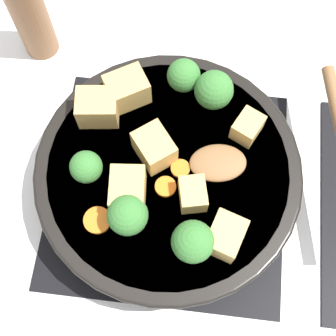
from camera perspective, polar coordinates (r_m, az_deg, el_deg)
ground_plane at (r=0.63m, az=0.00°, el=-2.47°), size 2.40×2.40×0.00m
front_burner_grate at (r=0.62m, az=0.00°, el=-2.11°), size 0.31×0.31×0.03m
skillet_pan at (r=0.58m, az=-0.28°, el=-0.82°), size 0.34×0.44×0.05m
wooden_spoon at (r=0.58m, az=14.87°, el=1.17°), size 0.24×0.22×0.02m
tofu_cube_center_large at (r=0.53m, az=-4.92°, el=-2.70°), size 0.05×0.04×0.04m
tofu_cube_near_handle at (r=0.57m, az=9.67°, el=4.93°), size 0.05×0.04×0.03m
tofu_cube_east_chunk at (r=0.52m, az=7.01°, el=-8.24°), size 0.05×0.05×0.04m
tofu_cube_west_chunk at (r=0.59m, az=-5.00°, el=9.55°), size 0.06×0.06×0.04m
tofu_cube_back_piece at (r=0.55m, az=-1.68°, el=2.48°), size 0.06×0.06×0.04m
tofu_cube_front_piece at (r=0.58m, az=-8.58°, el=7.31°), size 0.04×0.05×0.04m
tofu_cube_mid_small at (r=0.53m, az=3.04°, el=-3.21°), size 0.04×0.04×0.03m
broccoli_floret_near_spoon at (r=0.50m, az=3.04°, el=-8.97°), size 0.05×0.05×0.05m
broccoli_floret_center_top at (r=0.51m, az=-4.95°, el=-5.76°), size 0.05×0.05×0.05m
broccoli_floret_east_rim at (r=0.59m, az=1.93°, el=11.18°), size 0.04×0.04×0.05m
broccoli_floret_west_rim at (r=0.54m, az=-9.94°, el=0.11°), size 0.04×0.04×0.05m
broccoli_floret_north_edge at (r=0.57m, az=5.61°, el=9.42°), size 0.05×0.05×0.05m
carrot_slice_orange_thin at (r=0.55m, az=-0.11°, el=-2.31°), size 0.03×0.03×0.01m
carrot_slice_near_center at (r=0.56m, az=1.50°, el=-0.24°), size 0.02×0.02×0.01m
carrot_slice_edge_slice at (r=0.54m, az=-8.61°, el=-6.32°), size 0.03×0.03×0.01m
pepper_mill at (r=0.69m, az=-16.83°, el=18.23°), size 0.05×0.05×0.19m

